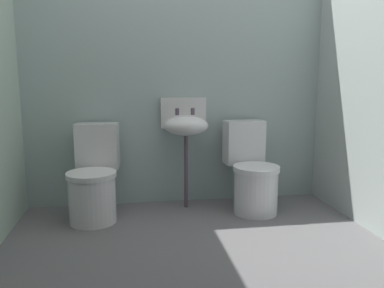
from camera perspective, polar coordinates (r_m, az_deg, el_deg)
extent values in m
cube|color=slate|center=(2.75, 0.98, -16.43)|extent=(3.14, 2.68, 0.08)
cube|color=#9EB4AF|center=(3.64, -2.28, 10.04)|extent=(3.14, 0.10, 2.38)
cylinder|color=white|center=(3.29, -14.42, -7.91)|extent=(0.42, 0.42, 0.38)
cylinder|color=white|center=(3.24, -14.58, -4.36)|extent=(0.44, 0.44, 0.04)
cube|color=white|center=(3.49, -13.71, -0.29)|extent=(0.38, 0.22, 0.40)
cylinder|color=white|center=(3.44, 9.33, -6.94)|extent=(0.41, 0.41, 0.38)
cylinder|color=white|center=(3.39, 9.42, -3.54)|extent=(0.43, 0.43, 0.04)
cube|color=white|center=(3.63, 7.62, 0.28)|extent=(0.37, 0.21, 0.40)
cylinder|color=#554855|center=(3.51, -0.87, -4.11)|extent=(0.04, 0.04, 0.66)
ellipsoid|color=white|center=(3.44, -0.89, 2.71)|extent=(0.40, 0.32, 0.18)
cube|color=white|center=(3.59, -1.27, 4.61)|extent=(0.42, 0.04, 0.28)
cylinder|color=#554855|center=(3.47, -2.19, 4.77)|extent=(0.04, 0.04, 0.06)
cylinder|color=#554855|center=(3.49, 0.10, 4.80)|extent=(0.04, 0.04, 0.06)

